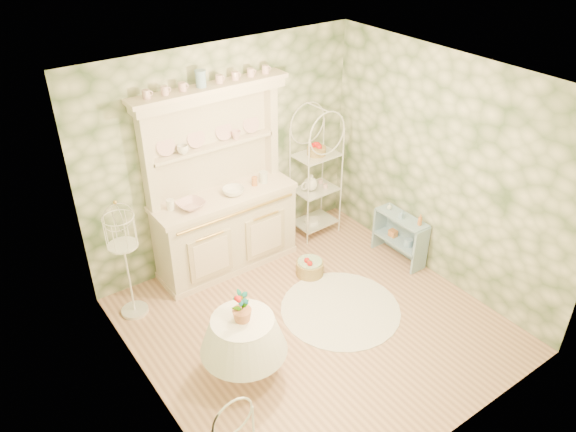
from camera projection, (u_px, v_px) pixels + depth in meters
floor at (314, 324)px, 6.16m from camera, size 3.60×3.60×0.00m
ceiling at (322, 85)px, 4.75m from camera, size 3.60×3.60×0.00m
wall_left at (144, 289)px, 4.56m from camera, size 3.60×3.60×0.00m
wall_right at (443, 171)px, 6.35m from camera, size 3.60×3.60×0.00m
wall_back at (225, 156)px, 6.70m from camera, size 3.60×3.60×0.00m
wall_front at (466, 323)px, 4.21m from camera, size 3.60×3.60×0.00m
kitchen_dresser at (223, 184)px, 6.51m from camera, size 1.87×0.61×2.29m
bakers_rack at (316, 168)px, 7.27m from camera, size 0.61×0.45×1.92m
side_shelf at (399, 239)px, 7.09m from camera, size 0.31×0.67×0.56m
round_table at (244, 349)px, 5.37m from camera, size 0.77×0.77×0.68m
birdcage_stand at (125, 258)px, 5.95m from camera, size 0.39×0.39×1.49m
floor_basket at (310, 267)px, 6.88m from camera, size 0.41×0.41×0.22m
lace_rug at (340, 309)px, 6.37m from camera, size 1.78×1.78×0.01m
bowl_floral at (191, 207)px, 6.32m from camera, size 0.35×0.35×0.07m
bowl_white at (233, 194)px, 6.59m from camera, size 0.28×0.28×0.08m
cup_left at (183, 151)px, 6.19m from camera, size 0.14×0.14×0.10m
cup_right at (236, 137)px, 6.53m from camera, size 0.12×0.12×0.10m
potted_geranium at (242, 308)px, 5.11m from camera, size 0.18×0.14×0.32m
bottle_amber at (420, 220)px, 6.71m from camera, size 0.07×0.07×0.15m
bottle_blue at (402, 216)px, 6.86m from camera, size 0.06×0.06×0.12m
bottle_glass at (389, 207)px, 7.05m from camera, size 0.08×0.08×0.09m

